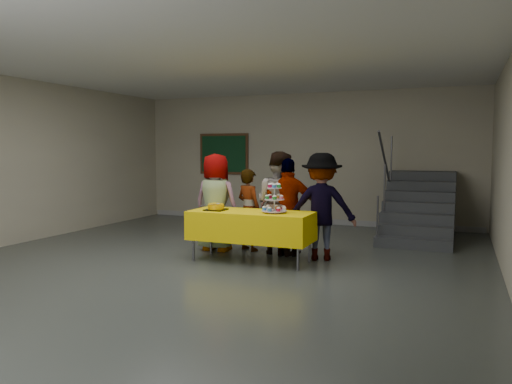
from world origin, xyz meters
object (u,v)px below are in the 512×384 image
(schoolchild_a, at_px, (216,202))
(schoolchild_e, at_px, (321,207))
(bake_table, at_px, (251,225))
(staircase, at_px, (420,211))
(schoolchild_b, at_px, (249,210))
(cupcake_stand, at_px, (274,201))
(schoolchild_c, at_px, (278,203))
(noticeboard, at_px, (224,154))
(bear_cake, at_px, (216,206))
(schoolchild_d, at_px, (289,208))

(schoolchild_a, height_order, schoolchild_e, schoolchild_e)
(bake_table, xyz_separation_m, staircase, (2.20, 3.33, -0.07))
(schoolchild_b, bearing_deg, cupcake_stand, 158.12)
(schoolchild_a, xyz_separation_m, staircase, (3.08, 2.78, -0.33))
(cupcake_stand, distance_m, schoolchild_c, 0.77)
(schoolchild_e, bearing_deg, staircase, -127.16)
(schoolchild_c, xyz_separation_m, noticeboard, (-2.68, 3.46, 0.76))
(staircase, relative_size, noticeboard, 1.85)
(bake_table, distance_m, schoolchild_e, 1.13)
(schoolchild_b, bearing_deg, staircase, -110.33)
(bear_cake, relative_size, noticeboard, 0.28)
(staircase, bearing_deg, bear_cake, -129.05)
(schoolchild_b, relative_size, noticeboard, 1.06)
(cupcake_stand, distance_m, noticeboard, 5.13)
(schoolchild_b, xyz_separation_m, schoolchild_e, (1.32, -0.24, 0.14))
(cupcake_stand, bearing_deg, bake_table, 176.39)
(cupcake_stand, distance_m, schoolchild_d, 0.64)
(schoolchild_c, distance_m, noticeboard, 4.44)
(schoolchild_c, height_order, noticeboard, noticeboard)
(bake_table, bearing_deg, cupcake_stand, -3.61)
(schoolchild_b, height_order, noticeboard, noticeboard)
(schoolchild_b, height_order, staircase, staircase)
(bake_table, distance_m, cupcake_stand, 0.55)
(schoolchild_a, distance_m, staircase, 4.16)
(schoolchild_d, xyz_separation_m, schoolchild_e, (0.55, -0.05, 0.05))
(schoolchild_a, height_order, schoolchild_c, schoolchild_c)
(schoolchild_c, bearing_deg, bear_cake, 59.55)
(bake_table, bearing_deg, staircase, 56.55)
(bake_table, relative_size, schoolchild_a, 1.15)
(bake_table, xyz_separation_m, schoolchild_a, (-0.87, 0.55, 0.26))
(bake_table, bearing_deg, noticeboard, 120.85)
(bear_cake, distance_m, schoolchild_c, 1.08)
(bear_cake, bearing_deg, bake_table, 7.22)
(schoolchild_a, relative_size, schoolchild_e, 0.99)
(bear_cake, height_order, schoolchild_c, schoolchild_c)
(cupcake_stand, height_order, schoolchild_e, schoolchild_e)
(bear_cake, bearing_deg, cupcake_stand, 2.81)
(schoolchild_b, height_order, schoolchild_e, schoolchild_e)
(cupcake_stand, distance_m, bear_cake, 0.96)
(schoolchild_d, distance_m, noticeboard, 4.68)
(cupcake_stand, xyz_separation_m, noticeboard, (-2.88, 4.19, 0.65))
(cupcake_stand, height_order, schoolchild_d, schoolchild_d)
(cupcake_stand, xyz_separation_m, schoolchild_b, (-0.76, 0.80, -0.26))
(schoolchild_a, bearing_deg, noticeboard, -63.98)
(schoolchild_e, relative_size, noticeboard, 1.27)
(schoolchild_b, bearing_deg, schoolchild_d, -168.80)
(cupcake_stand, xyz_separation_m, schoolchild_a, (-1.26, 0.57, -0.13))
(bake_table, distance_m, noticeboard, 4.97)
(schoolchild_b, distance_m, schoolchild_c, 0.58)
(schoolchild_d, height_order, noticeboard, noticeboard)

